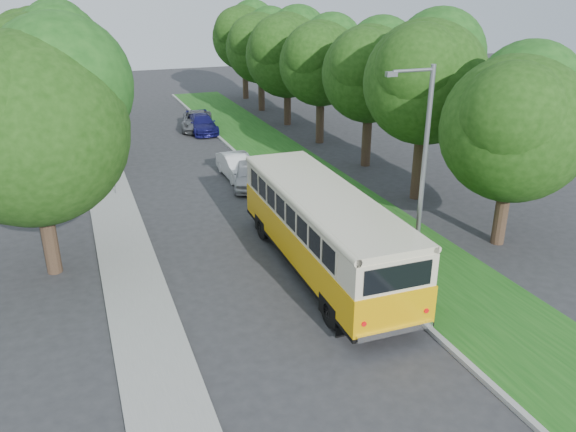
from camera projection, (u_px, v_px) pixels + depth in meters
name	position (u px, v px, depth m)	size (l,w,h in m)	color
ground	(274.00, 285.00, 20.63)	(120.00, 120.00, 0.00)	#2C2C2F
curb	(310.00, 220.00, 26.11)	(0.20, 70.00, 0.15)	gray
grass_verge	(355.00, 214.00, 26.90)	(4.50, 70.00, 0.13)	#194E14
sidewalk	(125.00, 249.00, 23.31)	(2.20, 70.00, 0.12)	gray
treeline	(223.00, 60.00, 34.96)	(24.27, 41.91, 9.46)	#332319
lamppost_near	(420.00, 179.00, 18.22)	(1.71, 0.16, 8.00)	gray
lamppost_far	(97.00, 104.00, 31.31)	(1.71, 0.16, 7.50)	gray
warning_sign	(112.00, 164.00, 28.81)	(0.56, 0.10, 2.50)	gray
vintage_bus	(322.00, 231.00, 21.06)	(2.85, 11.08, 3.29)	#ECA807
car_silver	(249.00, 174.00, 30.54)	(1.61, 4.00, 1.36)	#B9B8BE
car_white	(237.00, 166.00, 31.98)	(1.43, 4.10, 1.35)	white
car_blue	(202.00, 124.00, 41.96)	(1.85, 4.54, 1.32)	#141459
car_grey	(197.00, 121.00, 42.83)	(2.24, 4.85, 1.35)	#595C61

